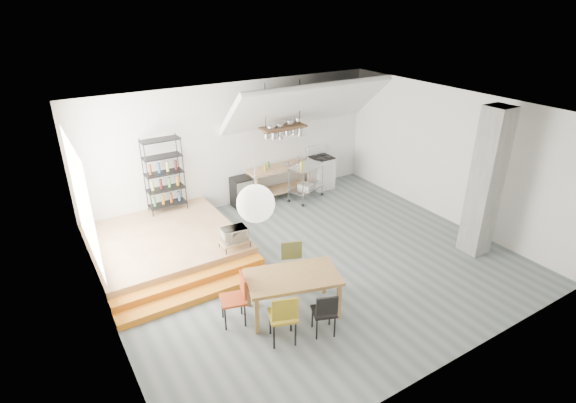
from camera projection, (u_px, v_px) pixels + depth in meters
floor at (311, 261)px, 9.51m from camera, size 8.00×8.00×0.00m
wall_back at (235, 145)px, 11.53m from camera, size 8.00×0.04×3.20m
wall_left at (100, 247)px, 6.92m from camera, size 0.04×7.00×3.20m
wall_right at (450, 157)px, 10.74m from camera, size 0.04×7.00×3.20m
ceiling at (315, 111)px, 8.16m from camera, size 8.00×7.00×0.02m
slope_ceiling at (307, 105)px, 11.53m from camera, size 4.40×1.44×1.32m
window_pane at (82, 200)px, 8.01m from camera, size 0.02×2.50×2.20m
platform at (165, 244)px, 9.77m from camera, size 3.00×3.00×0.40m
step_lower at (199, 295)px, 8.33m from camera, size 3.00×0.35×0.13m
step_upper at (191, 283)px, 8.57m from camera, size 3.00×0.35×0.27m
concrete_column at (486, 183)px, 9.25m from camera, size 0.50×0.50×3.20m
kitchen_counter at (279, 177)px, 12.20m from camera, size 1.80×0.60×0.91m
stove at (321, 172)px, 12.93m from camera, size 0.60×0.60×1.18m
pot_rack at (284, 130)px, 11.47m from camera, size 1.20×0.50×1.43m
wire_shelving at (164, 174)px, 10.46m from camera, size 0.88×0.38×1.80m
microwave_shelf at (235, 241)px, 9.19m from camera, size 0.60×0.40×0.16m
paper_lantern at (256, 204)px, 6.93m from camera, size 0.60×0.60×0.60m
dining_table at (293, 280)px, 7.72m from camera, size 1.78×1.31×0.76m
chair_mustard at (284, 315)px, 7.04m from camera, size 0.56×0.56×0.95m
chair_black at (325, 311)px, 7.25m from camera, size 0.49×0.49×0.82m
chair_olive at (293, 262)px, 8.45m from camera, size 0.55×0.55×0.93m
chair_red at (237, 295)px, 7.54m from camera, size 0.51×0.51×0.91m
rolling_cart at (306, 178)px, 12.12m from camera, size 1.10×0.85×0.97m
mini_fridge at (241, 192)px, 11.79m from camera, size 0.47×0.47×0.80m
microwave at (234, 234)px, 9.12m from camera, size 0.52×0.37×0.28m
bowl at (287, 165)px, 12.14m from camera, size 0.30×0.30×0.06m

